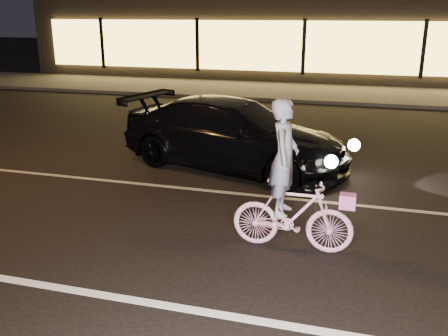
% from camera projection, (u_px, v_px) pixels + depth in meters
% --- Properties ---
extents(ground, '(90.00, 90.00, 0.00)m').
position_uv_depth(ground, '(161.00, 239.00, 6.85)').
color(ground, black).
rests_on(ground, ground).
extents(lane_stripe_near, '(60.00, 0.12, 0.01)m').
position_uv_depth(lane_stripe_near, '(108.00, 296.00, 5.47)').
color(lane_stripe_near, silver).
rests_on(lane_stripe_near, ground).
extents(lane_stripe_far, '(60.00, 0.10, 0.01)m').
position_uv_depth(lane_stripe_far, '(206.00, 190.00, 8.68)').
color(lane_stripe_far, gray).
rests_on(lane_stripe_far, ground).
extents(sidewalk, '(30.00, 4.00, 0.12)m').
position_uv_depth(sidewalk, '(296.00, 92.00, 18.75)').
color(sidewalk, '#383533').
rests_on(sidewalk, ground).
extents(storefront, '(25.40, 8.42, 4.20)m').
position_uv_depth(storefront, '(315.00, 29.00, 23.59)').
color(storefront, black).
rests_on(storefront, ground).
extents(cyclist, '(1.57, 0.54, 1.98)m').
position_uv_depth(cyclist, '(290.00, 198.00, 6.37)').
color(cyclist, '#ED4393').
rests_on(cyclist, ground).
extents(sedan, '(4.98, 3.05, 1.35)m').
position_uv_depth(sedan, '(234.00, 134.00, 9.79)').
color(sedan, black).
rests_on(sedan, ground).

